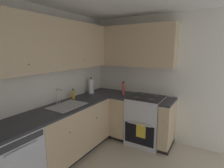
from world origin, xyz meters
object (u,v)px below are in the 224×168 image
soap_bottle (73,94)px  oil_bottle (123,88)px  dishwasher (9,165)px  oven_range (146,120)px  paper_towel_roll (91,86)px

soap_bottle → oil_bottle: (0.75, -0.64, 0.05)m
dishwasher → soap_bottle: soap_bottle is taller
oven_range → soap_bottle: soap_bottle is taller
soap_bottle → paper_towel_roll: bearing=-2.3°
oven_range → soap_bottle: size_ratio=5.65×
dishwasher → oil_bottle: oil_bottle is taller
oil_bottle → oven_range: bearing=-87.8°
oven_range → paper_towel_roll: 1.27m
dishwasher → soap_bottle: (1.33, 0.18, 0.55)m
soap_bottle → paper_towel_roll: (0.51, -0.02, 0.06)m
soap_bottle → paper_towel_roll: paper_towel_roll is taller
dishwasher → oil_bottle: bearing=-12.4°
oven_range → oil_bottle: size_ratio=3.87×
dishwasher → soap_bottle: size_ratio=4.65×
dishwasher → paper_towel_roll: 1.94m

